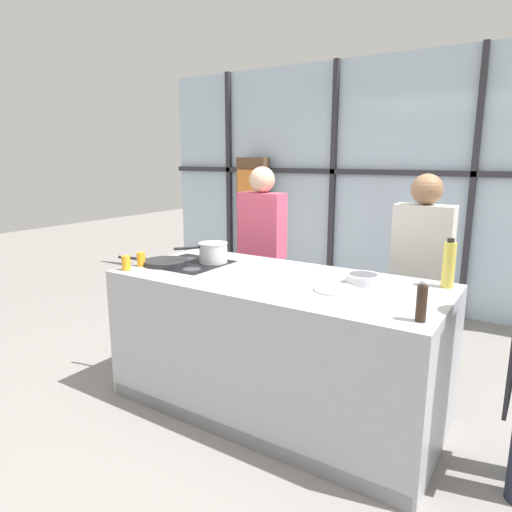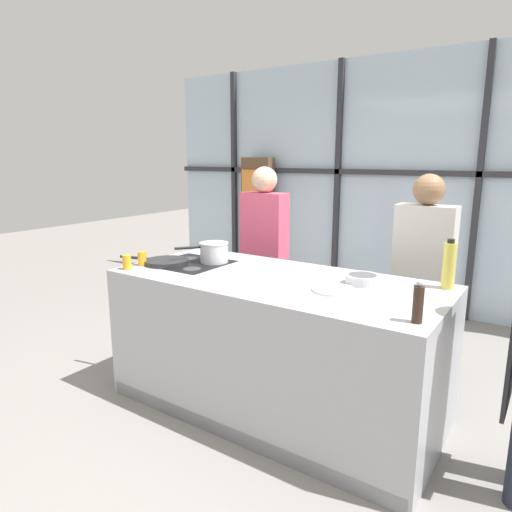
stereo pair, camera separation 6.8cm
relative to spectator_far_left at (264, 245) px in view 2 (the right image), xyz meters
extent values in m
plane|color=gray|center=(0.70, -0.93, -0.93)|extent=(18.00, 18.00, 0.00)
cube|color=silver|center=(0.70, 1.75, 0.47)|extent=(6.40, 0.04, 2.80)
cube|color=#2D2D33|center=(0.70, 1.70, 0.61)|extent=(6.40, 0.06, 0.06)
cube|color=#2D2D33|center=(-1.60, 1.70, 0.47)|extent=(0.06, 0.06, 2.80)
cube|color=#2D2D33|center=(-0.07, 1.70, 0.47)|extent=(0.06, 0.06, 2.80)
cube|color=#2D2D33|center=(1.47, 1.70, 0.47)|extent=(0.06, 0.06, 2.80)
cube|color=brown|center=(-1.13, 1.57, -0.08)|extent=(0.42, 0.16, 1.70)
cube|color=red|center=(-1.13, 1.47, -0.55)|extent=(0.35, 0.03, 0.37)
cube|color=#994C93|center=(-1.13, 1.47, -0.04)|extent=(0.35, 0.03, 0.37)
cube|color=orange|center=(-1.13, 1.47, 0.43)|extent=(0.35, 0.03, 0.37)
cube|color=#A8AAB2|center=(0.70, -0.93, -0.46)|extent=(2.17, 0.99, 0.93)
cube|color=black|center=(-0.05, -0.93, 0.00)|extent=(0.52, 0.52, 0.01)
cube|color=black|center=(0.70, -1.41, -0.88)|extent=(2.13, 0.03, 0.10)
cylinder|color=#38383D|center=(-0.17, -1.06, 0.00)|extent=(0.13, 0.13, 0.01)
cylinder|color=#38383D|center=(0.08, -1.06, 0.00)|extent=(0.13, 0.13, 0.01)
cylinder|color=#38383D|center=(-0.17, -0.81, 0.00)|extent=(0.13, 0.13, 0.01)
cylinder|color=#38383D|center=(0.08, -0.81, 0.00)|extent=(0.13, 0.13, 0.01)
cylinder|color=black|center=(0.09, 0.00, -0.52)|extent=(0.13, 0.13, 0.81)
cylinder|color=black|center=(-0.09, 0.00, -0.52)|extent=(0.13, 0.13, 0.81)
cube|color=#DB4C6B|center=(0.00, 0.00, 0.18)|extent=(0.42, 0.19, 0.59)
sphere|color=#D8AD8C|center=(0.00, 0.00, 0.58)|extent=(0.23, 0.23, 0.23)
cylinder|color=#232838|center=(1.49, 0.00, -0.53)|extent=(0.13, 0.13, 0.80)
cylinder|color=#232838|center=(1.31, 0.00, -0.53)|extent=(0.13, 0.13, 0.80)
cube|color=beige|center=(1.40, 0.00, 0.16)|extent=(0.42, 0.19, 0.57)
sphere|color=#8C6647|center=(1.40, 0.00, 0.55)|extent=(0.22, 0.22, 0.22)
cylinder|color=#232326|center=(-0.17, -1.06, 0.02)|extent=(0.32, 0.32, 0.03)
cylinder|color=#B26B2D|center=(-0.17, -1.06, 0.04)|extent=(0.25, 0.25, 0.01)
cylinder|color=#232326|center=(-0.45, -1.12, 0.03)|extent=(0.25, 0.08, 0.02)
cylinder|color=silver|center=(0.08, -0.81, 0.08)|extent=(0.21, 0.21, 0.15)
cylinder|color=silver|center=(0.08, -0.81, 0.15)|extent=(0.22, 0.22, 0.01)
cylinder|color=black|center=(-0.04, -0.97, 0.13)|extent=(0.13, 0.16, 0.02)
cylinder|color=white|center=(1.15, -1.00, 0.01)|extent=(0.26, 0.26, 0.01)
cylinder|color=silver|center=(1.23, -0.76, 0.04)|extent=(0.22, 0.22, 0.06)
cylinder|color=#4C4C51|center=(1.23, -0.76, 0.06)|extent=(0.18, 0.18, 0.01)
cylinder|color=#E0CC4C|center=(1.69, -0.56, 0.14)|extent=(0.07, 0.07, 0.28)
cylinder|color=black|center=(1.69, -0.56, 0.30)|extent=(0.04, 0.04, 0.02)
cylinder|color=#332319|center=(1.70, -1.26, 0.10)|extent=(0.05, 0.05, 0.18)
sphere|color=#B2B2B7|center=(1.70, -1.26, 0.20)|extent=(0.03, 0.03, 0.03)
cylinder|color=orange|center=(-0.29, -1.33, 0.06)|extent=(0.06, 0.06, 0.10)
cylinder|color=orange|center=(-0.29, -1.19, 0.06)|extent=(0.06, 0.06, 0.10)
camera|label=1|loc=(2.16, -3.43, 0.78)|focal=32.00mm
camera|label=2|loc=(2.22, -3.40, 0.78)|focal=32.00mm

